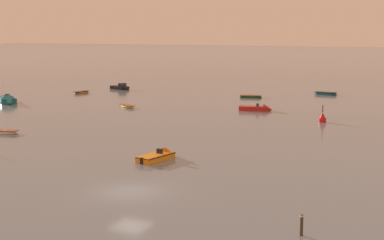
% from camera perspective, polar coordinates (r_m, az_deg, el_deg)
% --- Properties ---
extents(ground_plane, '(800.00, 800.00, 0.00)m').
position_cam_1_polar(ground_plane, '(39.05, -6.31, -7.29)').
color(ground_plane, slate).
extents(motorboat_moored_0, '(4.86, 2.73, 1.58)m').
position_cam_1_polar(motorboat_moored_0, '(78.90, 6.79, 1.13)').
color(motorboat_moored_0, red).
rests_on(motorboat_moored_0, ground).
extents(motorboat_moored_1, '(5.06, 3.15, 1.82)m').
position_cam_1_polar(motorboat_moored_1, '(108.21, -7.20, 3.27)').
color(motorboat_moored_1, black).
rests_on(motorboat_moored_1, ground).
extents(rowboat_moored_2, '(4.13, 1.64, 0.64)m').
position_cam_1_polar(rowboat_moored_2, '(101.01, 13.50, 2.63)').
color(rowboat_moored_2, '#197084').
rests_on(rowboat_moored_2, ground).
extents(rowboat_moored_3, '(1.45, 3.46, 0.53)m').
position_cam_1_polar(rowboat_moored_3, '(102.34, -11.23, 2.77)').
color(rowboat_moored_3, orange).
rests_on(rowboat_moored_3, ground).
extents(motorboat_moored_2, '(6.63, 5.59, 2.24)m').
position_cam_1_polar(motorboat_moored_2, '(91.19, -18.37, 1.84)').
color(motorboat_moored_2, '#197084').
rests_on(motorboat_moored_2, ground).
extents(rowboat_moored_4, '(3.44, 1.85, 0.52)m').
position_cam_1_polar(rowboat_moored_4, '(63.98, -18.62, -1.18)').
color(rowboat_moored_4, white).
rests_on(rowboat_moored_4, ground).
extents(motorboat_moored_3, '(2.12, 4.38, 1.44)m').
position_cam_1_polar(motorboat_moored_3, '(48.60, -3.26, -3.76)').
color(motorboat_moored_3, orange).
rests_on(motorboat_moored_3, ground).
extents(rowboat_moored_8, '(3.39, 2.43, 0.51)m').
position_cam_1_polar(rowboat_moored_8, '(82.17, -6.65, 1.39)').
color(rowboat_moored_8, gold).
rests_on(rowboat_moored_8, ground).
extents(rowboat_moored_9, '(4.02, 2.40, 0.60)m').
position_cam_1_polar(rowboat_moored_9, '(94.33, 6.02, 2.39)').
color(rowboat_moored_9, '#23602D').
rests_on(rowboat_moored_9, ground).
extents(channel_buoy, '(0.90, 0.90, 2.30)m').
position_cam_1_polar(channel_buoy, '(69.99, 13.19, 0.16)').
color(channel_buoy, red).
rests_on(channel_buoy, ground).
extents(mooring_post_right, '(0.22, 0.22, 1.29)m').
position_cam_1_polar(mooring_post_right, '(31.20, 11.13, -10.54)').
color(mooring_post_right, '#3F3323').
rests_on(mooring_post_right, ground).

